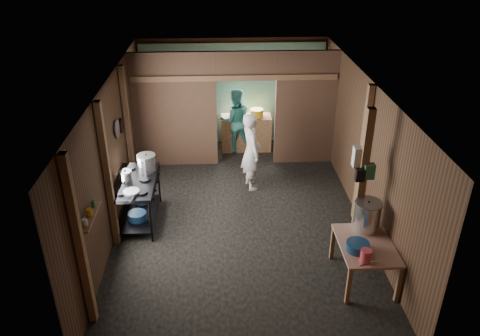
{
  "coord_description": "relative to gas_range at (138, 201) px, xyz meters",
  "views": [
    {
      "loc": [
        -0.36,
        -7.58,
        4.95
      ],
      "look_at": [
        0.0,
        -0.2,
        1.1
      ],
      "focal_mm": 35.11,
      "sensor_mm": 36.0,
      "label": 1
    }
  ],
  "objects": [
    {
      "name": "floor",
      "position": [
        1.88,
        0.13,
        -0.43
      ],
      "size": [
        4.5,
        7.0,
        0.0
      ],
      "primitive_type": "cube",
      "color": "black",
      "rests_on": "ground"
    },
    {
      "name": "ceiling",
      "position": [
        1.88,
        0.13,
        2.17
      ],
      "size": [
        4.5,
        7.0,
        0.0
      ],
      "primitive_type": "cube",
      "color": "#282624",
      "rests_on": "ground"
    },
    {
      "name": "wall_back",
      "position": [
        1.88,
        3.63,
        0.87
      ],
      "size": [
        4.5,
        0.0,
        2.6
      ],
      "primitive_type": "cube",
      "color": "#50341E",
      "rests_on": "ground"
    },
    {
      "name": "wall_front",
      "position": [
        1.88,
        -3.37,
        0.87
      ],
      "size": [
        4.5,
        0.0,
        2.6
      ],
      "primitive_type": "cube",
      "color": "#50341E",
      "rests_on": "ground"
    },
    {
      "name": "wall_left",
      "position": [
        -0.37,
        0.13,
        0.87
      ],
      "size": [
        0.0,
        7.0,
        2.6
      ],
      "primitive_type": "cube",
      "color": "#50341E",
      "rests_on": "ground"
    },
    {
      "name": "wall_right",
      "position": [
        4.13,
        0.13,
        0.87
      ],
      "size": [
        0.0,
        7.0,
        2.6
      ],
      "primitive_type": "cube",
      "color": "#50341E",
      "rests_on": "ground"
    },
    {
      "name": "partition_left",
      "position": [
        0.55,
        2.33,
        0.87
      ],
      "size": [
        1.85,
        0.1,
        2.6
      ],
      "primitive_type": "cube",
      "color": "brown",
      "rests_on": "floor"
    },
    {
      "name": "partition_right",
      "position": [
        3.46,
        2.33,
        0.87
      ],
      "size": [
        1.35,
        0.1,
        2.6
      ],
      "primitive_type": "cube",
      "color": "brown",
      "rests_on": "floor"
    },
    {
      "name": "partition_header",
      "position": [
        2.13,
        2.33,
        1.87
      ],
      "size": [
        1.3,
        0.1,
        0.6
      ],
      "primitive_type": "cube",
      "color": "brown",
      "rests_on": "wall_back"
    },
    {
      "name": "turquoise_panel",
      "position": [
        1.88,
        3.57,
        0.82
      ],
      "size": [
        4.4,
        0.06,
        2.5
      ],
      "primitive_type": "cube",
      "color": "#6CB2AC",
      "rests_on": "wall_back"
    },
    {
      "name": "back_counter",
      "position": [
        2.18,
        3.08,
        -0.01
      ],
      "size": [
        1.2,
        0.5,
        0.85
      ],
      "primitive_type": "cube",
      "color": "#A06F4D",
      "rests_on": "floor"
    },
    {
      "name": "wall_clock",
      "position": [
        2.13,
        3.53,
        1.47
      ],
      "size": [
        0.2,
        0.03,
        0.2
      ],
      "primitive_type": "cylinder",
      "rotation": [
        1.57,
        0.0,
        0.0
      ],
      "color": "silver",
      "rests_on": "wall_back"
    },
    {
      "name": "post_left_a",
      "position": [
        -0.3,
        -2.47,
        0.87
      ],
      "size": [
        0.1,
        0.12,
        2.6
      ],
      "primitive_type": "cube",
      "color": "#A06F4D",
      "rests_on": "floor"
    },
    {
      "name": "post_left_b",
      "position": [
        -0.3,
        -0.67,
        0.87
      ],
      "size": [
        0.1,
        0.12,
        2.6
      ],
      "primitive_type": "cube",
      "color": "#A06F4D",
      "rests_on": "floor"
    },
    {
      "name": "post_left_c",
      "position": [
        -0.3,
        1.33,
        0.87
      ],
      "size": [
        0.1,
        0.12,
        2.6
      ],
      "primitive_type": "cube",
      "color": "#A06F4D",
      "rests_on": "floor"
    },
    {
      "name": "post_right",
      "position": [
        4.06,
        -0.07,
        0.87
      ],
      "size": [
        0.1,
        0.12,
        2.6
      ],
      "primitive_type": "cube",
      "color": "#A06F4D",
      "rests_on": "floor"
    },
    {
      "name": "post_free",
      "position": [
        3.73,
        -1.17,
        0.87
      ],
      "size": [
        0.12,
        0.12,
        2.6
      ],
      "primitive_type": "cube",
      "color": "#A06F4D",
      "rests_on": "floor"
    },
    {
      "name": "cross_beam",
      "position": [
        1.88,
        2.28,
        1.62
      ],
      "size": [
        4.4,
        0.12,
        0.12
      ],
      "primitive_type": "cube",
      "color": "#A06F4D",
      "rests_on": "wall_left"
    },
    {
      "name": "pan_lid_big",
      "position": [
        -0.33,
        0.53,
        1.22
      ],
      "size": [
        0.03,
        0.34,
        0.34
      ],
      "primitive_type": "cylinder",
      "rotation": [
        0.0,
        1.57,
        0.0
      ],
      "color": "gray",
      "rests_on": "wall_left"
    },
    {
      "name": "pan_lid_small",
      "position": [
        -0.33,
        0.93,
        1.12
      ],
      "size": [
        0.03,
        0.3,
        0.3
      ],
      "primitive_type": "cylinder",
      "rotation": [
        0.0,
        1.57,
        0.0
      ],
      "color": "black",
      "rests_on": "wall_left"
    },
    {
      "name": "wall_shelf",
      "position": [
        -0.27,
        -1.97,
        0.97
      ],
      "size": [
        0.14,
        0.8,
        0.03
      ],
      "primitive_type": "cube",
      "color": "#A06F4D",
      "rests_on": "wall_left"
    },
    {
      "name": "jar_white",
      "position": [
        -0.27,
        -2.22,
        1.03
      ],
      "size": [
        0.07,
        0.07,
        0.1
      ],
      "primitive_type": "cylinder",
      "color": "silver",
      "rests_on": "wall_shelf"
    },
    {
      "name": "jar_yellow",
      "position": [
        -0.27,
        -1.97,
        1.03
      ],
      "size": [
        0.08,
        0.08,
        0.1
      ],
      "primitive_type": "cylinder",
      "color": "gold",
      "rests_on": "wall_shelf"
    },
    {
      "name": "jar_green",
      "position": [
        -0.27,
        -1.75,
        1.03
      ],
      "size": [
        0.06,
        0.06,
        0.1
      ],
      "primitive_type": "cylinder",
      "color": "#2E6849",
      "rests_on": "wall_shelf"
    },
    {
      "name": "bag_white",
      "position": [
        3.68,
        -1.09,
        1.35
      ],
      "size": [
        0.22,
        0.15,
        0.32
      ],
      "primitive_type": "cube",
      "color": "silver",
      "rests_on": "post_free"
    },
    {
      "name": "bag_green",
      "position": [
        3.8,
        -1.23,
        1.17
      ],
      "size": [
        0.16,
        0.12,
        0.24
      ],
      "primitive_type": "cube",
      "color": "#2E6849",
      "rests_on": "post_free"
    },
    {
      "name": "bag_black",
      "position": [
        3.66,
        -1.25,
        1.12
      ],
      "size": [
        0.14,
        0.1,
        0.2
      ],
      "primitive_type": "cube",
      "color": "black",
      "rests_on": "post_free"
    },
    {
      "name": "gas_range",
      "position": [
        0.0,
        0.0,
        0.0
      ],
      "size": [
        0.75,
        1.46,
        0.86
      ],
      "primitive_type": null,
      "color": "black",
      "rests_on": "floor"
    },
    {
      "name": "prep_table",
      "position": [
        3.71,
        -1.8,
        -0.1
      ],
      "size": [
        0.81,
        1.12,
        0.66
      ],
      "primitive_type": null,
      "color": "#AF795F",
      "rests_on": "floor"
    },
    {
      "name": "stove_pot_large",
      "position": [
        0.17,
        0.36,
        0.58
      ],
      "size": [
        0.42,
        0.42,
        0.35
      ],
      "primitive_type": null,
      "rotation": [
        0.0,
        0.0,
        -0.26
      ],
      "color": "silver",
      "rests_on": "gas_range"
    },
    {
      "name": "stove_pot_med",
      "position": [
        -0.17,
        0.01,
        0.51
      ],
      "size": [
        0.3,
        0.3,
        0.21
      ],
      "primitive_type": null,
      "rotation": [
        0.0,
        0.0,
        -0.32
      ],
      "color": "silver",
      "rests_on": "gas_range"
    },
    {
      "name": "frying_pan",
      "position": [
        0.0,
        -0.46,
        0.45
      ],
      "size": [
        0.38,
        0.55,
        0.07
      ],
      "primitive_type": null,
      "rotation": [
        0.0,
        0.0,
        -0.21
      ],
      "color": "gray",
      "rests_on": "gas_range"
    },
    {
      "name": "blue_tub_front",
      "position": [
        0.0,
        -0.21,
        -0.2
      ],
      "size": [
        0.33,
        0.33,
        0.14
      ],
      "primitive_type": "cylinder",
      "color": "navy",
      "rests_on": "gas_range"
    },
    {
      "name": "blue_tub_back",
      "position": [
        0.0,
        0.39,
        -0.21
      ],
      "size": [
        0.28,
        0.28,
        0.11
      ],
      "primitive_type": "cylinder",
      "color": "navy",
      "rests_on": "gas_range"
    },
    {
      "name": "stock_pot",
      "position": [
        3.81,
        -1.4,
        0.46
      ],
      "size": [
        0.55,
        0.55,
        0.5
      ],
      "primitive_type": null,
      "rotation": [
        0.0,
        0.0,
        -0.32
      ],
      "color": "silver",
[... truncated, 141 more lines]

